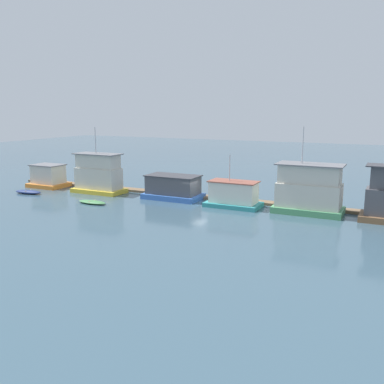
# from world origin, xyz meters

# --- Properties ---
(ground_plane) EXTENTS (200.00, 200.00, 0.00)m
(ground_plane) POSITION_xyz_m (0.00, 0.00, 0.00)
(ground_plane) COLOR #385160
(dock_walkway) EXTENTS (59.60, 1.56, 0.30)m
(dock_walkway) POSITION_xyz_m (0.00, 2.56, 0.15)
(dock_walkway) COLOR brown
(dock_walkway) RESTS_ON ground_plane
(houseboat_orange) EXTENTS (5.20, 4.01, 3.28)m
(houseboat_orange) POSITION_xyz_m (-23.62, -0.14, 1.50)
(houseboat_orange) COLOR orange
(houseboat_orange) RESTS_ON ground_plane
(houseboat_yellow) EXTENTS (7.11, 3.54, 8.78)m
(houseboat_yellow) POSITION_xyz_m (-14.32, -0.40, 2.43)
(houseboat_yellow) COLOR gold
(houseboat_yellow) RESTS_ON ground_plane
(houseboat_blue) EXTENTS (7.22, 4.15, 2.99)m
(houseboat_blue) POSITION_xyz_m (-3.38, 0.50, 1.40)
(houseboat_blue) COLOR #3866B7
(houseboat_blue) RESTS_ON ground_plane
(houseboat_teal) EXTENTS (6.34, 3.60, 6.05)m
(houseboat_teal) POSITION_xyz_m (5.04, -0.40, 1.39)
(houseboat_teal) COLOR teal
(houseboat_teal) RESTS_ON ground_plane
(houseboat_green) EXTENTS (7.39, 3.97, 9.33)m
(houseboat_green) POSITION_xyz_m (13.45, 0.28, 2.51)
(houseboat_green) COLOR #4C9360
(houseboat_green) RESTS_ON ground_plane
(dinghy_navy) EXTENTS (4.07, 1.73, 0.50)m
(dinghy_navy) POSITION_xyz_m (-22.30, -5.26, 0.25)
(dinghy_navy) COLOR navy
(dinghy_navy) RESTS_ON ground_plane
(dinghy_green) EXTENTS (3.87, 1.52, 0.38)m
(dinghy_green) POSITION_xyz_m (-10.69, -6.35, 0.19)
(dinghy_green) COLOR #47844C
(dinghy_green) RESTS_ON ground_plane
(mooring_post_near_right) EXTENTS (0.25, 0.25, 1.26)m
(mooring_post_near_right) POSITION_xyz_m (-12.46, 1.54, 0.63)
(mooring_post_near_right) COLOR brown
(mooring_post_near_right) RESTS_ON ground_plane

